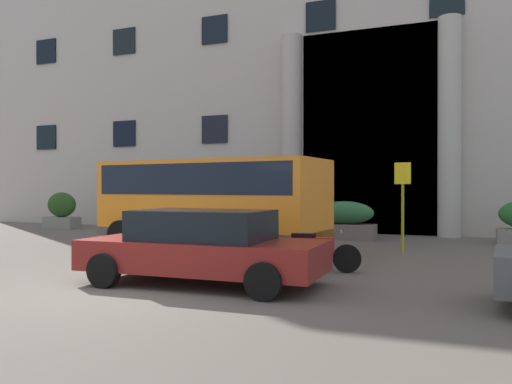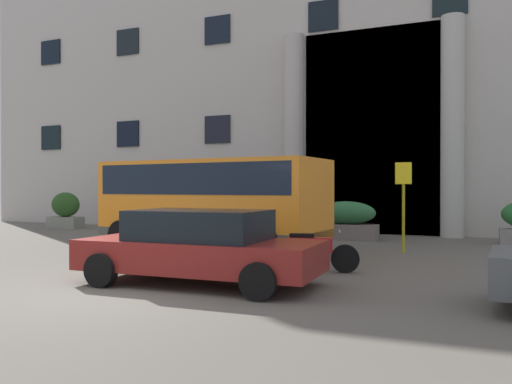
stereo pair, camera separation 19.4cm
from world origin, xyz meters
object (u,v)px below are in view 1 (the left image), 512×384
(parked_sedan_second, at_px, (203,246))
(bus_stop_sign, at_px, (403,197))
(orange_minibus, at_px, (213,197))
(motorcycle_far_end, at_px, (310,250))
(hedge_planter_entrance_left, at_px, (62,211))
(hedge_planter_entrance_right, at_px, (344,221))
(hedge_planter_east, at_px, (199,216))

(parked_sedan_second, bearing_deg, bus_stop_sign, 63.73)
(orange_minibus, relative_size, motorcycle_far_end, 3.19)
(hedge_planter_entrance_left, bearing_deg, bus_stop_sign, -11.64)
(bus_stop_sign, distance_m, hedge_planter_entrance_right, 3.93)
(hedge_planter_entrance_left, bearing_deg, orange_minibus, -26.37)
(hedge_planter_east, height_order, motorcycle_far_end, hedge_planter_east)
(hedge_planter_entrance_left, height_order, hedge_planter_east, hedge_planter_entrance_left)
(orange_minibus, height_order, hedge_planter_east, orange_minibus)
(bus_stop_sign, relative_size, motorcycle_far_end, 1.23)
(bus_stop_sign, bearing_deg, orange_minibus, -159.17)
(orange_minibus, xyz_separation_m, hedge_planter_entrance_left, (-10.02, 4.97, -0.76))
(orange_minibus, distance_m, motorcycle_far_end, 4.30)
(orange_minibus, bearing_deg, parked_sedan_second, -60.02)
(hedge_planter_east, bearing_deg, hedge_planter_entrance_left, -177.31)
(hedge_planter_entrance_left, height_order, parked_sedan_second, hedge_planter_entrance_left)
(bus_stop_sign, bearing_deg, parked_sedan_second, -114.76)
(parked_sedan_second, height_order, motorcycle_far_end, parked_sedan_second)
(bus_stop_sign, relative_size, parked_sedan_second, 0.55)
(hedge_planter_entrance_right, height_order, parked_sedan_second, parked_sedan_second)
(orange_minibus, height_order, parked_sedan_second, orange_minibus)
(motorcycle_far_end, bearing_deg, hedge_planter_entrance_right, 82.64)
(hedge_planter_east, bearing_deg, orange_minibus, -57.85)
(hedge_planter_entrance_left, height_order, motorcycle_far_end, hedge_planter_entrance_left)
(orange_minibus, distance_m, parked_sedan_second, 4.94)
(orange_minibus, height_order, bus_stop_sign, orange_minibus)
(hedge_planter_entrance_right, bearing_deg, hedge_planter_entrance_left, 179.84)
(motorcycle_far_end, bearing_deg, hedge_planter_entrance_left, 137.74)
(hedge_planter_east, height_order, parked_sedan_second, same)
(orange_minibus, distance_m, hedge_planter_east, 6.30)
(hedge_planter_entrance_left, bearing_deg, motorcycle_far_end, -28.20)
(hedge_planter_entrance_right, height_order, motorcycle_far_end, hedge_planter_entrance_right)
(hedge_planter_entrance_left, bearing_deg, hedge_planter_entrance_right, -0.16)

